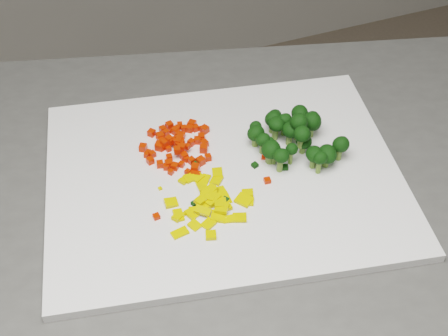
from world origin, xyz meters
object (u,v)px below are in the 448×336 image
object	(u,v)px
cutting_board	(224,176)
pepper_pile	(203,201)
carrot_pile	(179,141)
broccoli_pile	(298,129)

from	to	relation	value
cutting_board	pepper_pile	distance (m)	0.07
cutting_board	carrot_pile	size ratio (longest dim) A/B	4.50
cutting_board	carrot_pile	bearing A→B (deg)	121.19
carrot_pile	broccoli_pile	size ratio (longest dim) A/B	0.83
pepper_pile	broccoli_pile	distance (m)	0.18
cutting_board	broccoli_pile	xyz separation A→B (m)	(0.12, 0.02, 0.04)
broccoli_pile	pepper_pile	bearing A→B (deg)	-159.82
pepper_pile	broccoli_pile	bearing A→B (deg)	20.18
cutting_board	pepper_pile	size ratio (longest dim) A/B	3.88
pepper_pile	broccoli_pile	xyz separation A→B (m)	(0.17, 0.06, 0.02)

